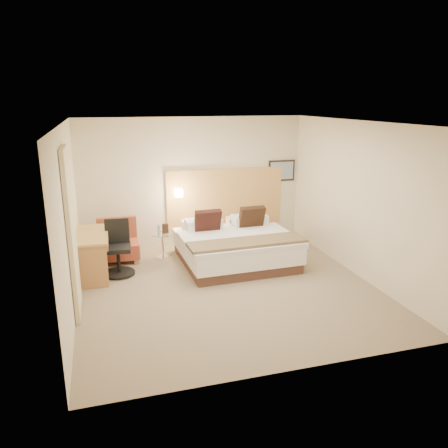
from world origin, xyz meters
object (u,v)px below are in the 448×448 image
object	(u,v)px
desk_chair	(118,252)
desk	(93,243)
bed	(234,245)
lounge_chair	(118,244)
side_table	(163,244)

from	to	relation	value
desk_chair	desk	bearing A→B (deg)	173.99
desk	desk_chair	world-z (taller)	desk_chair
bed	lounge_chair	size ratio (longest dim) A/B	2.66
bed	lounge_chair	distance (m)	2.27
desk_chair	lounge_chair	bearing A→B (deg)	87.40
side_table	bed	bearing A→B (deg)	-25.95
bed	desk	distance (m)	2.61
lounge_chair	desk	bearing A→B (deg)	-122.55
desk	bed	bearing A→B (deg)	-0.69
side_table	desk	size ratio (longest dim) A/B	0.42
side_table	desk	xyz separation A→B (m)	(-1.30, -0.60, 0.34)
side_table	desk	bearing A→B (deg)	-155.20
bed	desk	bearing A→B (deg)	179.31
lounge_chair	desk	distance (m)	0.88
side_table	lounge_chair	bearing A→B (deg)	173.50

